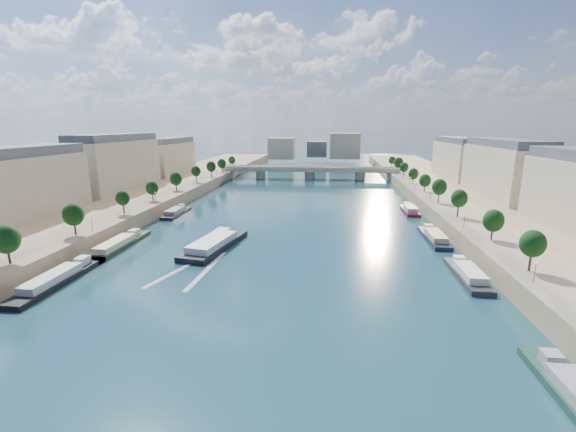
# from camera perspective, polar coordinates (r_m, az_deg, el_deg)

# --- Properties ---
(ground) EXTENTS (700.00, 700.00, 0.00)m
(ground) POSITION_cam_1_polar(r_m,az_deg,el_deg) (132.84, 0.20, -1.52)
(ground) COLOR #0D353B
(ground) RESTS_ON ground
(quay_left) EXTENTS (44.00, 520.00, 5.00)m
(quay_left) POSITION_cam_1_polar(r_m,az_deg,el_deg) (157.13, -26.89, 0.29)
(quay_left) COLOR #9E8460
(quay_left) RESTS_ON ground
(quay_right) EXTENTS (44.00, 520.00, 5.00)m
(quay_right) POSITION_cam_1_polar(r_m,az_deg,el_deg) (143.68, 30.08, -1.19)
(quay_right) COLOR #9E8460
(quay_right) RESTS_ON ground
(pave_left) EXTENTS (14.00, 520.00, 0.10)m
(pave_left) POSITION_cam_1_polar(r_m,az_deg,el_deg) (148.92, -22.16, 1.11)
(pave_left) COLOR gray
(pave_left) RESTS_ON quay_left
(pave_right) EXTENTS (14.00, 520.00, 0.10)m
(pave_right) POSITION_cam_1_polar(r_m,az_deg,el_deg) (137.75, 24.49, -0.04)
(pave_right) COLOR gray
(pave_right) RESTS_ON quay_right
(trees_left) EXTENTS (4.80, 268.80, 8.26)m
(trees_left) POSITION_cam_1_polar(r_m,az_deg,el_deg) (148.75, -21.31, 3.30)
(trees_left) COLOR #382B1E
(trees_left) RESTS_ON ground
(trees_right) EXTENTS (4.80, 268.80, 8.26)m
(trees_right) POSITION_cam_1_polar(r_m,az_deg,el_deg) (145.51, 22.77, 2.96)
(trees_right) COLOR #382B1E
(trees_right) RESTS_ON ground
(lamps_left) EXTENTS (0.36, 200.36, 4.28)m
(lamps_left) POSITION_cam_1_polar(r_m,az_deg,el_deg) (137.68, -22.57, 1.30)
(lamps_left) COLOR black
(lamps_left) RESTS_ON ground
(lamps_right) EXTENTS (0.36, 200.36, 4.28)m
(lamps_right) POSITION_cam_1_polar(r_m,az_deg,el_deg) (140.56, 22.24, 1.56)
(lamps_right) COLOR black
(lamps_right) RESTS_ON ground
(buildings_left) EXTENTS (16.00, 226.00, 23.20)m
(buildings_left) POSITION_cam_1_polar(r_m,az_deg,el_deg) (172.08, -28.86, 5.82)
(buildings_left) COLOR #BFB493
(buildings_left) RESTS_ON ground
(buildings_right) EXTENTS (16.00, 226.00, 23.20)m
(buildings_right) POSITION_cam_1_polar(r_m,az_deg,el_deg) (157.60, 33.32, 4.74)
(buildings_right) COLOR #BFB493
(buildings_right) RESTS_ON ground
(skyline) EXTENTS (79.00, 42.00, 22.00)m
(skyline) POSITION_cam_1_polar(r_m,az_deg,el_deg) (347.84, 4.77, 10.12)
(skyline) COLOR #BFB493
(skyline) RESTS_ON ground
(bridge) EXTENTS (112.00, 12.00, 8.15)m
(bridge) POSITION_cam_1_polar(r_m,az_deg,el_deg) (248.84, 3.23, 6.65)
(bridge) COLOR #C1B79E
(bridge) RESTS_ON ground
(tour_barge) EXTENTS (13.05, 29.70, 3.90)m
(tour_barge) POSITION_cam_1_polar(r_m,az_deg,el_deg) (111.43, -10.84, -4.13)
(tour_barge) COLOR black
(tour_barge) RESTS_ON ground
(wake) EXTENTS (12.04, 26.03, 0.04)m
(wake) POSITION_cam_1_polar(r_m,az_deg,el_deg) (96.98, -13.70, -7.63)
(wake) COLOR silver
(wake) RESTS_ON ground
(moored_barges_left) EXTENTS (5.00, 153.94, 3.60)m
(moored_barges_left) POSITION_cam_1_polar(r_m,az_deg,el_deg) (97.87, -31.98, -8.66)
(moored_barges_left) COLOR black
(moored_barges_left) RESTS_ON ground
(moored_barges_right) EXTENTS (5.00, 157.64, 3.60)m
(moored_barges_right) POSITION_cam_1_polar(r_m,az_deg,el_deg) (93.77, 25.92, -8.85)
(moored_barges_right) COLOR black
(moored_barges_right) RESTS_ON ground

